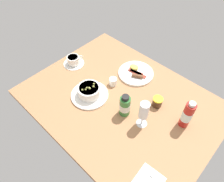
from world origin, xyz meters
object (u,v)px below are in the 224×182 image
Objects in this scene: porridge_bowl at (89,92)px; jam_jar at (157,102)px; creamer_jug at (113,82)px; breakfast_plate at (136,73)px; sauce_bottle_green at (125,106)px; sauce_bottle_red at (187,115)px; wine_glass at (144,111)px; coffee_cup at (74,61)px.

porridge_bowl is 3.78× the size of jam_jar.
creamer_jug reaches higher than breakfast_plate.
sauce_bottle_green is 32.04cm from sauce_bottle_red.
creamer_jug is at bearing 149.61° from sauce_bottle_green.
porridge_bowl is 23.95cm from sauce_bottle_green.
creamer_jug is at bearing 76.55° from porridge_bowl.
sauce_bottle_red is at bearing 22.40° from porridge_bowl.
jam_jar is 19.84cm from sauce_bottle_green.
sauce_bottle_green is 0.63× the size of breakfast_plate.
wine_glass is 17.76cm from jam_jar.
sauce_bottle_red is at bearing -16.09° from breakfast_plate.
wine_glass is 0.94× the size of sauce_bottle_red.
jam_jar reaches higher than breakfast_plate.
jam_jar is at bearing 33.12° from porridge_bowl.
jam_jar is at bearing 9.04° from coffee_cup.
wine_glass reaches higher than jam_jar.
wine_glass is 0.75× the size of breakfast_plate.
wine_glass is 22.31cm from sauce_bottle_red.
coffee_cup is 42.87cm from breakfast_plate.
sauce_bottle_green is 32.54cm from breakfast_plate.
wine_glass reaches higher than sauce_bottle_green.
sauce_bottle_red reaches higher than creamer_jug.
sauce_bottle_green is at bearing 11.78° from porridge_bowl.
wine_glass is at bearing 5.63° from sauce_bottle_green.
wine_glass is 2.92× the size of jam_jar.
wine_glass is (63.31, -5.84, 8.43)cm from coffee_cup.
wine_glass is 39.20cm from breakfast_plate.
jam_jar is at bearing 177.76° from sauce_bottle_red.
coffee_cup reaches higher than creamer_jug.
sauce_bottle_green is at bearing -149.73° from sauce_bottle_red.
jam_jar is 0.32× the size of sauce_bottle_red.
coffee_cup is 64.14cm from wine_glass.
sauce_bottle_green is 0.79× the size of sauce_bottle_red.
porridge_bowl is at bearing -22.31° from coffee_cup.
sauce_bottle_red is (46.99, 4.76, 6.03)cm from creamer_jug.
breakfast_plate is (-42.53, 12.27, -7.57)cm from sauce_bottle_red.
coffee_cup is 0.82× the size of wine_glass.
sauce_bottle_green is at bearing -30.39° from creamer_jug.
porridge_bowl is at bearing -103.45° from creamer_jug.
wine_glass is (30.69, -10.25, 8.69)cm from creamer_jug.
wine_glass is at bearing -18.46° from creamer_jug.
porridge_bowl is at bearing -104.08° from breakfast_plate.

